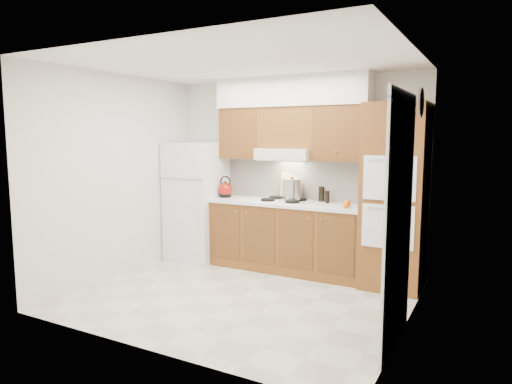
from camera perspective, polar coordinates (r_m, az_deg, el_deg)
floor at (r=5.33m, az=-1.96°, el=-12.93°), size 3.60×3.60×0.00m
ceiling at (r=5.07m, az=-2.09°, el=15.90°), size 3.60×3.60×0.00m
wall_back at (r=6.37m, az=4.81°, el=2.35°), size 3.60×0.02×2.60m
wall_left at (r=6.14m, az=-16.69°, el=1.90°), size 0.02×3.00×2.60m
wall_right at (r=4.41m, az=18.59°, el=-0.11°), size 0.02×3.00×2.60m
fridge at (r=6.80m, az=-7.39°, el=-1.12°), size 0.75×0.72×1.72m
base_cabinets at (r=6.22m, az=3.83°, el=-5.69°), size 2.11×0.60×0.90m
countertop at (r=6.12m, az=3.83°, el=-1.42°), size 2.13×0.62×0.04m
backsplash at (r=6.35m, az=4.96°, el=1.61°), size 2.11×0.03×0.56m
oven_cabinet at (r=5.65m, az=16.95°, el=-0.58°), size 0.70×0.65×2.20m
upper_cab_left at (r=6.52m, az=-1.54°, el=7.32°), size 0.63×0.33×0.70m
upper_cab_right at (r=5.94m, az=10.61°, el=7.22°), size 0.73×0.33×0.70m
range_hood at (r=6.16m, az=3.78°, el=4.76°), size 0.75×0.45×0.15m
upper_cab_over_hood at (r=6.21m, az=4.04°, el=8.01°), size 0.75×0.33×0.55m
soffit at (r=6.20m, az=4.46°, el=12.40°), size 2.13×0.36×0.40m
cooktop at (r=6.15m, az=3.48°, el=-1.12°), size 0.74×0.50×0.01m
doorway at (r=4.11m, az=17.45°, el=-4.10°), size 0.02×0.90×2.10m
wall_clock at (r=4.94m, az=19.92°, el=10.46°), size 0.02×0.30×0.30m
kettle at (r=6.54m, az=-3.84°, el=0.30°), size 0.21×0.21×0.20m
cutting_board at (r=6.34m, az=4.48°, el=0.88°), size 0.33×0.13×0.42m
stock_pot at (r=6.14m, az=4.53°, el=0.32°), size 0.33×0.33×0.27m
condiment_a at (r=6.19m, az=8.27°, el=-0.26°), size 0.06×0.06×0.20m
condiment_b at (r=6.20m, az=8.09°, el=-0.24°), size 0.07×0.07×0.20m
condiment_c at (r=6.05m, az=8.91°, el=-0.61°), size 0.08×0.08×0.17m
orange_near at (r=5.67m, az=11.14°, el=-1.62°), size 0.10×0.10×0.08m
orange_far at (r=5.79m, az=11.33°, el=-1.38°), size 0.11×0.11×0.09m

